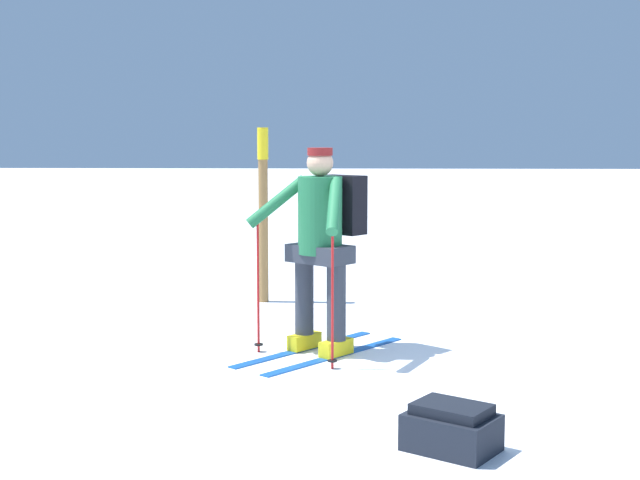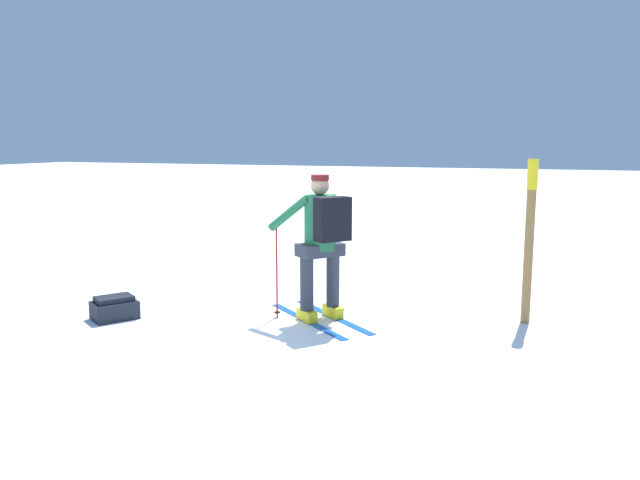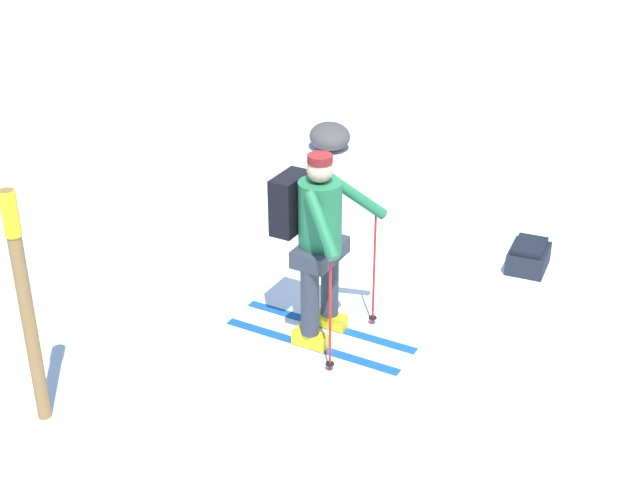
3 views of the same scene
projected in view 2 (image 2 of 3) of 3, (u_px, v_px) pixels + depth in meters
name	position (u px, v px, depth m)	size (l,w,h in m)	color
ground_plane	(261.00, 320.00, 6.99)	(80.00, 80.00, 0.00)	white
skier	(322.00, 237.00, 6.84)	(1.34, 1.50, 1.62)	#144C9E
dropped_backpack	(115.00, 308.00, 7.02)	(0.59, 0.55, 0.26)	black
trail_marker	(530.00, 230.00, 6.73)	(0.11, 0.11, 1.80)	olive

